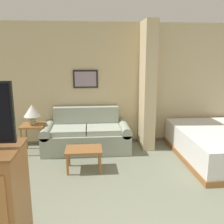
# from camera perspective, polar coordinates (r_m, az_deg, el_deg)

# --- Properties ---
(wall_back) EXTENTS (7.77, 0.16, 2.60)m
(wall_back) POSITION_cam_1_polar(r_m,az_deg,el_deg) (5.49, -0.06, 6.26)
(wall_back) COLOR #CCB78E
(wall_back) RESTS_ON ground_plane
(wall_partition_pillar) EXTENTS (0.24, 0.63, 2.60)m
(wall_partition_pillar) POSITION_cam_1_polar(r_m,az_deg,el_deg) (5.24, 8.07, 5.88)
(wall_partition_pillar) COLOR #CCB78E
(wall_partition_pillar) RESTS_ON ground_plane
(couch) EXTENTS (1.77, 0.84, 0.85)m
(couch) POSITION_cam_1_polar(r_m,az_deg,el_deg) (5.21, -5.84, -5.30)
(couch) COLOR #99A393
(couch) RESTS_ON ground_plane
(coffee_table) EXTENTS (0.61, 0.43, 0.38)m
(coffee_table) POSITION_cam_1_polar(r_m,az_deg,el_deg) (4.30, -6.47, -8.98)
(coffee_table) COLOR #996033
(coffee_table) RESTS_ON ground_plane
(side_table) EXTENTS (0.45, 0.45, 0.58)m
(side_table) POSITION_cam_1_polar(r_m,az_deg,el_deg) (5.24, -17.55, -3.76)
(side_table) COLOR #996033
(side_table) RESTS_ON ground_plane
(table_lamp) EXTENTS (0.33, 0.33, 0.40)m
(table_lamp) POSITION_cam_1_polar(r_m,az_deg,el_deg) (5.15, -17.82, 0.15)
(table_lamp) COLOR tan
(table_lamp) RESTS_ON side_table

